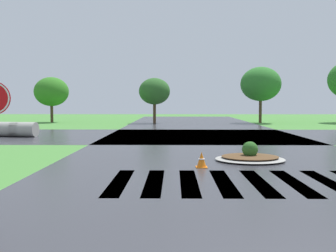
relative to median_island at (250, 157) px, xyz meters
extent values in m
cube|color=#35353A|center=(-0.95, 0.43, -0.13)|extent=(11.65, 80.00, 0.01)
cube|color=#35353A|center=(-0.95, 10.12, -0.13)|extent=(90.00, 10.48, 0.01)
cube|color=white|center=(-4.10, -3.76, -0.13)|extent=(0.45, 3.49, 0.01)
cube|color=white|center=(-3.20, -3.76, -0.13)|extent=(0.45, 3.49, 0.01)
cube|color=white|center=(-2.30, -3.76, -0.13)|extent=(0.45, 3.49, 0.01)
cube|color=white|center=(-1.40, -3.76, -0.13)|extent=(0.45, 3.49, 0.01)
cube|color=white|center=(-0.50, -3.76, -0.13)|extent=(0.45, 3.49, 0.01)
cube|color=white|center=(0.40, -3.76, -0.13)|extent=(0.45, 3.49, 0.01)
cube|color=white|center=(1.30, -3.76, -0.13)|extent=(0.45, 3.49, 0.01)
ellipsoid|color=#9E9B93|center=(0.00, 0.00, -0.08)|extent=(2.45, 2.25, 0.12)
ellipsoid|color=brown|center=(0.00, 0.00, 0.01)|extent=(2.01, 1.85, 0.10)
sphere|color=#2D6023|center=(0.00, 0.00, 0.26)|extent=(0.56, 0.56, 0.56)
cylinder|color=#9E9B93|center=(-12.53, 9.39, 0.30)|extent=(1.65, 1.10, 0.87)
cylinder|color=#9E9B93|center=(-11.54, 9.23, 0.30)|extent=(1.65, 1.10, 0.87)
cone|color=orange|center=(-1.81, -1.48, 0.11)|extent=(0.32, 0.32, 0.50)
torus|color=white|center=(-1.81, -1.48, 0.14)|extent=(0.21, 0.21, 0.04)
cube|color=orange|center=(-1.81, -1.48, -0.12)|extent=(0.36, 0.36, 0.03)
cylinder|color=#4C3823|center=(-14.83, 25.27, 0.80)|extent=(0.28, 0.28, 1.87)
ellipsoid|color=#317720|center=(-14.83, 25.27, 2.92)|extent=(3.38, 3.38, 2.87)
cylinder|color=#4C3823|center=(-4.54, 23.94, 0.87)|extent=(0.28, 0.28, 2.01)
ellipsoid|color=#2D6027|center=(-4.54, 23.94, 2.92)|extent=(2.97, 2.97, 2.53)
cylinder|color=#4C3823|center=(5.70, 24.53, 1.07)|extent=(0.28, 0.28, 2.41)
ellipsoid|color=#2F752B|center=(5.70, 24.53, 3.63)|extent=(3.88, 3.88, 3.30)
camera|label=1|loc=(-2.69, -13.89, 1.96)|focal=42.31mm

